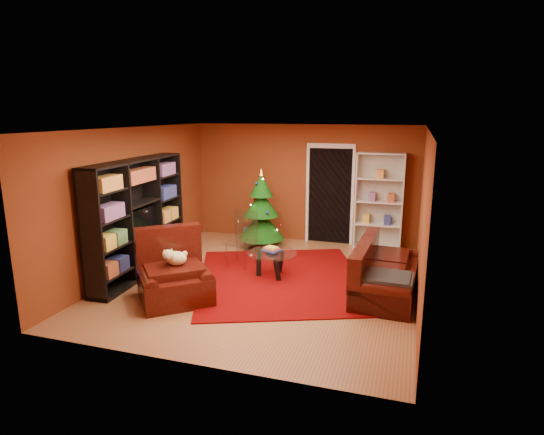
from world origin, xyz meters
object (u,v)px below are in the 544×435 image
(white_bookshelf, at_px, (379,202))
(acrylic_chair, at_px, (241,242))
(gift_box_teal, at_px, (251,235))
(armchair, at_px, (174,273))
(sofa, at_px, (387,268))
(dog, at_px, (176,258))
(coffee_table, at_px, (272,264))
(gift_box_green, at_px, (275,243))
(media_unit, at_px, (138,218))
(christmas_tree, at_px, (261,210))
(rug, at_px, (281,279))
(gift_box_red, at_px, (257,235))

(white_bookshelf, height_order, acrylic_chair, white_bookshelf)
(gift_box_teal, relative_size, armchair, 0.28)
(armchair, xyz_separation_m, sofa, (3.11, 1.27, -0.02))
(acrylic_chair, bearing_deg, sofa, -2.43)
(gift_box_teal, height_order, sofa, sofa)
(gift_box_teal, xyz_separation_m, dog, (-0.01, -3.31, 0.50))
(gift_box_teal, height_order, coffee_table, coffee_table)
(white_bookshelf, bearing_deg, gift_box_teal, -172.69)
(gift_box_green, bearing_deg, dog, -102.82)
(gift_box_teal, bearing_deg, media_unit, -115.68)
(christmas_tree, bearing_deg, coffee_table, -65.23)
(rug, bearing_deg, armchair, -134.31)
(media_unit, relative_size, gift_box_red, 12.47)
(gift_box_red, xyz_separation_m, acrylic_chair, (0.33, -1.84, 0.36))
(rug, height_order, christmas_tree, christmas_tree)
(christmas_tree, distance_m, acrylic_chair, 1.33)
(gift_box_green, bearing_deg, christmas_tree, 179.63)
(rug, distance_m, dog, 1.95)
(gift_box_red, xyz_separation_m, coffee_table, (1.05, -2.19, 0.12))
(acrylic_chair, bearing_deg, armchair, -94.70)
(rug, relative_size, media_unit, 1.22)
(media_unit, height_order, gift_box_green, media_unit)
(media_unit, distance_m, coffee_table, 2.51)
(gift_box_teal, distance_m, sofa, 3.76)
(christmas_tree, height_order, acrylic_chair, christmas_tree)
(white_bookshelf, relative_size, dog, 5.25)
(sofa, bearing_deg, christmas_tree, 59.58)
(gift_box_green, distance_m, gift_box_red, 0.83)
(dog, bearing_deg, gift_box_teal, 49.90)
(gift_box_teal, bearing_deg, dog, -90.12)
(media_unit, bearing_deg, sofa, 2.44)
(rug, bearing_deg, acrylic_chair, 155.13)
(white_bookshelf, distance_m, dog, 4.59)
(gift_box_red, xyz_separation_m, armchair, (-0.08, -3.62, 0.34))
(gift_box_green, distance_m, white_bookshelf, 2.36)
(media_unit, distance_m, white_bookshelf, 4.86)
(dog, relative_size, sofa, 0.20)
(coffee_table, bearing_deg, gift_box_red, 115.62)
(christmas_tree, height_order, gift_box_red, christmas_tree)
(gift_box_red, distance_m, coffee_table, 2.43)
(christmas_tree, xyz_separation_m, gift_box_green, (0.30, -0.00, -0.72))
(rug, relative_size, dog, 8.22)
(rug, height_order, sofa, sofa)
(armchair, distance_m, sofa, 3.36)
(gift_box_teal, distance_m, gift_box_red, 0.25)
(rug, distance_m, acrylic_chair, 1.11)
(gift_box_teal, xyz_separation_m, white_bookshelf, (2.75, 0.34, 0.86))
(armchair, bearing_deg, rug, 5.71)
(sofa, bearing_deg, gift_box_teal, 58.46)
(rug, height_order, white_bookshelf, white_bookshelf)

